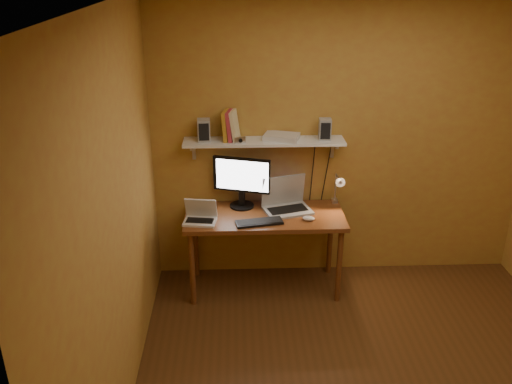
{
  "coord_description": "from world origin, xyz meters",
  "views": [
    {
      "loc": [
        -0.95,
        -3.0,
        2.84
      ],
      "look_at": [
        -0.78,
        1.18,
        1.01
      ],
      "focal_mm": 38.0,
      "sensor_mm": 36.0,
      "label": 1
    }
  ],
  "objects_px": {
    "keyboard": "(259,222)",
    "laptop": "(286,201)",
    "monitor": "(242,180)",
    "speaker_right": "(325,129)",
    "speaker_left": "(204,130)",
    "netbook": "(200,215)",
    "mouse": "(309,218)",
    "router": "(282,137)",
    "desk_lamp": "(338,186)",
    "shelf_camera": "(240,140)",
    "desk": "(265,223)",
    "wall_shelf": "(264,142)"
  },
  "relations": [
    {
      "from": "monitor",
      "to": "router",
      "type": "xyz_separation_m",
      "value": [
        0.35,
        0.02,
        0.39
      ]
    },
    {
      "from": "laptop",
      "to": "desk_lamp",
      "type": "xyz_separation_m",
      "value": [
        0.47,
        0.02,
        0.13
      ]
    },
    {
      "from": "netbook",
      "to": "speaker_left",
      "type": "xyz_separation_m",
      "value": [
        0.04,
        0.3,
        0.67
      ]
    },
    {
      "from": "shelf_camera",
      "to": "router",
      "type": "distance_m",
      "value": 0.37
    },
    {
      "from": "monitor",
      "to": "keyboard",
      "type": "xyz_separation_m",
      "value": [
        0.14,
        -0.35,
        -0.25
      ]
    },
    {
      "from": "speaker_right",
      "to": "router",
      "type": "xyz_separation_m",
      "value": [
        -0.37,
        0.01,
        -0.07
      ]
    },
    {
      "from": "speaker_left",
      "to": "laptop",
      "type": "bearing_deg",
      "value": -9.46
    },
    {
      "from": "wall_shelf",
      "to": "mouse",
      "type": "bearing_deg",
      "value": -40.97
    },
    {
      "from": "laptop",
      "to": "mouse",
      "type": "bearing_deg",
      "value": -69.12
    },
    {
      "from": "router",
      "to": "speaker_right",
      "type": "bearing_deg",
      "value": -1.68
    },
    {
      "from": "desk_lamp",
      "to": "shelf_camera",
      "type": "relative_size",
      "value": 3.9
    },
    {
      "from": "desk_lamp",
      "to": "speaker_right",
      "type": "bearing_deg",
      "value": 154.21
    },
    {
      "from": "desk",
      "to": "monitor",
      "type": "relative_size",
      "value": 2.77
    },
    {
      "from": "router",
      "to": "shelf_camera",
      "type": "bearing_deg",
      "value": -166.88
    },
    {
      "from": "laptop",
      "to": "mouse",
      "type": "xyz_separation_m",
      "value": [
        0.18,
        -0.24,
        -0.06
      ]
    },
    {
      "from": "laptop",
      "to": "desk_lamp",
      "type": "distance_m",
      "value": 0.49
    },
    {
      "from": "router",
      "to": "desk",
      "type": "bearing_deg",
      "value": -127.06
    },
    {
      "from": "router",
      "to": "laptop",
      "type": "bearing_deg",
      "value": -66.37
    },
    {
      "from": "laptop",
      "to": "keyboard",
      "type": "bearing_deg",
      "value": -147.5
    },
    {
      "from": "speaker_right",
      "to": "netbook",
      "type": "bearing_deg",
      "value": -161.61
    },
    {
      "from": "speaker_left",
      "to": "desk_lamp",
      "type": "bearing_deg",
      "value": -6.19
    },
    {
      "from": "monitor",
      "to": "speaker_right",
      "type": "bearing_deg",
      "value": 17.48
    },
    {
      "from": "keyboard",
      "to": "shelf_camera",
      "type": "xyz_separation_m",
      "value": [
        -0.15,
        0.29,
        0.64
      ]
    },
    {
      "from": "monitor",
      "to": "speaker_right",
      "type": "xyz_separation_m",
      "value": [
        0.72,
        0.01,
        0.45
      ]
    },
    {
      "from": "shelf_camera",
      "to": "router",
      "type": "height_order",
      "value": "shelf_camera"
    },
    {
      "from": "desk_lamp",
      "to": "router",
      "type": "relative_size",
      "value": 1.27
    },
    {
      "from": "mouse",
      "to": "shelf_camera",
      "type": "distance_m",
      "value": 0.89
    },
    {
      "from": "keyboard",
      "to": "shelf_camera",
      "type": "relative_size",
      "value": 4.15
    },
    {
      "from": "keyboard",
      "to": "router",
      "type": "height_order",
      "value": "router"
    },
    {
      "from": "desk",
      "to": "mouse",
      "type": "bearing_deg",
      "value": -19.07
    },
    {
      "from": "wall_shelf",
      "to": "speaker_left",
      "type": "xyz_separation_m",
      "value": [
        -0.52,
        -0.0,
        0.11
      ]
    },
    {
      "from": "keyboard",
      "to": "laptop",
      "type": "bearing_deg",
      "value": 38.17
    },
    {
      "from": "mouse",
      "to": "speaker_left",
      "type": "height_order",
      "value": "speaker_left"
    },
    {
      "from": "keyboard",
      "to": "mouse",
      "type": "distance_m",
      "value": 0.43
    },
    {
      "from": "netbook",
      "to": "mouse",
      "type": "xyz_separation_m",
      "value": [
        0.93,
        -0.02,
        -0.04
      ]
    },
    {
      "from": "laptop",
      "to": "shelf_camera",
      "type": "distance_m",
      "value": 0.7
    },
    {
      "from": "netbook",
      "to": "router",
      "type": "bearing_deg",
      "value": 31.47
    },
    {
      "from": "mouse",
      "to": "router",
      "type": "relative_size",
      "value": 0.36
    },
    {
      "from": "netbook",
      "to": "router",
      "type": "distance_m",
      "value": 0.98
    },
    {
      "from": "laptop",
      "to": "desk_lamp",
      "type": "height_order",
      "value": "desk_lamp"
    },
    {
      "from": "desk_lamp",
      "to": "keyboard",
      "type": "bearing_deg",
      "value": -157.56
    },
    {
      "from": "netbook",
      "to": "desk_lamp",
      "type": "bearing_deg",
      "value": 18.81
    },
    {
      "from": "shelf_camera",
      "to": "keyboard",
      "type": "bearing_deg",
      "value": -62.15
    },
    {
      "from": "netbook",
      "to": "router",
      "type": "xyz_separation_m",
      "value": [
        0.71,
        0.31,
        0.59
      ]
    },
    {
      "from": "desk",
      "to": "desk_lamp",
      "type": "xyz_separation_m",
      "value": [
        0.66,
        0.13,
        0.29
      ]
    },
    {
      "from": "desk",
      "to": "monitor",
      "type": "bearing_deg",
      "value": 138.18
    },
    {
      "from": "laptop",
      "to": "keyboard",
      "type": "relative_size",
      "value": 1.17
    },
    {
      "from": "desk",
      "to": "shelf_camera",
      "type": "distance_m",
      "value": 0.78
    },
    {
      "from": "keyboard",
      "to": "mouse",
      "type": "relative_size",
      "value": 3.75
    },
    {
      "from": "desk_lamp",
      "to": "monitor",
      "type": "bearing_deg",
      "value": 176.55
    }
  ]
}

